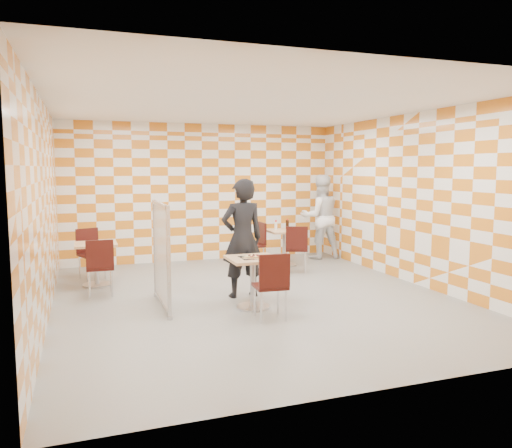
{
  "coord_description": "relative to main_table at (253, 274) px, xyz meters",
  "views": [
    {
      "loc": [
        -2.52,
        -7.28,
        2.04
      ],
      "look_at": [
        0.1,
        0.2,
        1.15
      ],
      "focal_mm": 35.0,
      "sensor_mm": 36.0,
      "label": 1
    }
  ],
  "objects": [
    {
      "name": "sport_bottle",
      "position": [
        1.53,
        2.98,
        0.33
      ],
      "size": [
        0.06,
        0.06,
        0.2
      ],
      "color": "white",
      "rests_on": "second_table"
    },
    {
      "name": "soda_bottle",
      "position": [
        1.77,
        2.9,
        0.34
      ],
      "size": [
        0.07,
        0.07,
        0.23
      ],
      "color": "black",
      "rests_on": "second_table"
    },
    {
      "name": "second_table",
      "position": [
        1.67,
        2.84,
        0.0
      ],
      "size": [
        0.7,
        0.7,
        0.75
      ],
      "color": "tan",
      "rests_on": "ground"
    },
    {
      "name": "man_dark",
      "position": [
        0.06,
        0.68,
        0.43
      ],
      "size": [
        0.71,
        0.48,
        1.88
      ],
      "primitive_type": "imported",
      "rotation": [
        0.0,
        0.0,
        3.19
      ],
      "color": "black",
      "rests_on": "ground"
    },
    {
      "name": "partition",
      "position": [
        -1.25,
        0.48,
        0.28
      ],
      "size": [
        0.08,
        1.38,
        1.55
      ],
      "color": "white",
      "rests_on": "ground"
    },
    {
      "name": "pizza_on_foil",
      "position": [
        -0.0,
        -0.02,
        0.26
      ],
      "size": [
        0.4,
        0.4,
        0.04
      ],
      "color": "silver",
      "rests_on": "main_table"
    },
    {
      "name": "chair_empty_far",
      "position": [
        -2.21,
        2.89,
        0.04
      ],
      "size": [
        0.55,
        0.55,
        0.92
      ],
      "color": "#350E0A",
      "rests_on": "ground"
    },
    {
      "name": "main_table",
      "position": [
        0.0,
        0.0,
        0.0
      ],
      "size": [
        0.7,
        0.7,
        0.75
      ],
      "color": "tan",
      "rests_on": "ground"
    },
    {
      "name": "chair_second_front",
      "position": [
        1.61,
        2.06,
        0.04
      ],
      "size": [
        0.55,
        0.56,
        0.92
      ],
      "color": "#350E0A",
      "rests_on": "ground"
    },
    {
      "name": "man_white",
      "position": [
        2.76,
        3.34,
        0.44
      ],
      "size": [
        0.99,
        0.81,
        1.89
      ],
      "primitive_type": "imported",
      "rotation": [
        0.0,
        0.0,
        3.03
      ],
      "color": "white",
      "rests_on": "ground"
    },
    {
      "name": "chair_main_front",
      "position": [
        0.04,
        -0.67,
        0.04
      ],
      "size": [
        0.45,
        0.46,
        0.92
      ],
      "color": "#350E0A",
      "rests_on": "ground"
    },
    {
      "name": "chair_empty_near",
      "position": [
        -2.08,
        1.42,
        0.04
      ],
      "size": [
        0.42,
        0.43,
        0.92
      ],
      "color": "#350E0A",
      "rests_on": "ground"
    },
    {
      "name": "chair_second_side",
      "position": [
        1.08,
        2.86,
        0.04
      ],
      "size": [
        0.43,
        0.42,
        0.92
      ],
      "color": "#350E0A",
      "rests_on": "ground"
    },
    {
      "name": "empty_table",
      "position": [
        -2.11,
        2.23,
        0.0
      ],
      "size": [
        0.7,
        0.7,
        0.75
      ],
      "color": "tan",
      "rests_on": "ground"
    },
    {
      "name": "room_shell",
      "position": [
        0.21,
        1.08,
        0.99
      ],
      "size": [
        7.0,
        7.0,
        7.0
      ],
      "color": "gray",
      "rests_on": "ground"
    }
  ]
}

